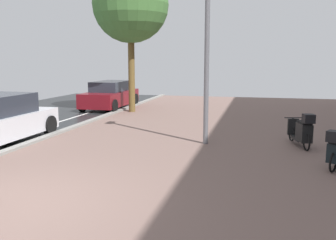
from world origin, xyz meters
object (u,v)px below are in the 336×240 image
object	(u,v)px
parked_car_far	(111,95)
street_tree	(131,5)
lamp_post	(207,31)
scooter_near	(302,131)

from	to	relation	value
parked_car_far	street_tree	distance (m)	4.63
lamp_post	street_tree	world-z (taller)	street_tree
street_tree	lamp_post	bearing A→B (deg)	-54.24
scooter_near	lamp_post	distance (m)	3.86
parked_car_far	scooter_near	bearing A→B (deg)	-38.94
scooter_near	parked_car_far	distance (m)	11.01
scooter_near	lamp_post	xyz separation A→B (m)	(-2.69, -0.19, 2.77)
scooter_near	street_tree	xyz separation A→B (m)	(-7.05, 5.86, 4.45)
scooter_near	lamp_post	world-z (taller)	lamp_post
scooter_near	street_tree	bearing A→B (deg)	140.26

